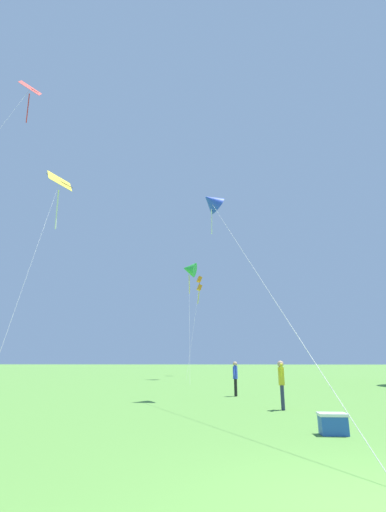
{
  "coord_description": "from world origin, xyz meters",
  "views": [
    {
      "loc": [
        -2.0,
        -4.28,
        1.52
      ],
      "look_at": [
        -4.35,
        26.89,
        10.51
      ],
      "focal_mm": 25.77,
      "sensor_mm": 36.0,
      "label": 1
    }
  ],
  "objects_px": {
    "kite_red_high": "(26,98)",
    "kite_yellow_diamond": "(58,193)",
    "kite_green_small": "(189,269)",
    "kite_orange_box": "(199,284)",
    "kite_blue_delta": "(212,202)",
    "person_in_red_shirt": "(281,380)",
    "picnic_cooler": "(333,424)",
    "person_with_spool": "(235,375)"
  },
  "relations": [
    {
      "from": "kite_orange_box",
      "to": "kite_yellow_diamond",
      "type": "xyz_separation_m",
      "value": [
        -9.34,
        -19.22,
        3.1
      ]
    },
    {
      "from": "kite_yellow_diamond",
      "to": "person_with_spool",
      "type": "bearing_deg",
      "value": -26.38
    },
    {
      "from": "kite_orange_box",
      "to": "kite_yellow_diamond",
      "type": "bearing_deg",
      "value": -115.93
    },
    {
      "from": "kite_yellow_diamond",
      "to": "person_with_spool",
      "type": "height_order",
      "value": "kite_yellow_diamond"
    },
    {
      "from": "kite_blue_delta",
      "to": "kite_green_small",
      "type": "distance_m",
      "value": 18.48
    },
    {
      "from": "kite_green_small",
      "to": "person_with_spool",
      "type": "xyz_separation_m",
      "value": [
        3.61,
        -16.78,
        -9.25
      ]
    },
    {
      "from": "person_with_spool",
      "to": "picnic_cooler",
      "type": "relative_size",
      "value": 2.53
    },
    {
      "from": "kite_red_high",
      "to": "person_in_red_shirt",
      "type": "height_order",
      "value": "kite_red_high"
    },
    {
      "from": "kite_red_high",
      "to": "kite_blue_delta",
      "type": "height_order",
      "value": "kite_red_high"
    },
    {
      "from": "kite_red_high",
      "to": "person_with_spool",
      "type": "xyz_separation_m",
      "value": [
        17.39,
        -8.31,
        -23.05
      ]
    },
    {
      "from": "kite_yellow_diamond",
      "to": "person_in_red_shirt",
      "type": "bearing_deg",
      "value": -38.53
    },
    {
      "from": "kite_green_small",
      "to": "person_in_red_shirt",
      "type": "relative_size",
      "value": 7.13
    },
    {
      "from": "kite_orange_box",
      "to": "person_in_red_shirt",
      "type": "bearing_deg",
      "value": -81.6
    },
    {
      "from": "kite_green_small",
      "to": "picnic_cooler",
      "type": "relative_size",
      "value": 18.35
    },
    {
      "from": "kite_yellow_diamond",
      "to": "picnic_cooler",
      "type": "relative_size",
      "value": 25.73
    },
    {
      "from": "kite_blue_delta",
      "to": "kite_green_small",
      "type": "bearing_deg",
      "value": 98.31
    },
    {
      "from": "kite_orange_box",
      "to": "person_in_red_shirt",
      "type": "height_order",
      "value": "kite_orange_box"
    },
    {
      "from": "kite_orange_box",
      "to": "picnic_cooler",
      "type": "height_order",
      "value": "kite_orange_box"
    },
    {
      "from": "kite_green_small",
      "to": "kite_orange_box",
      "type": "bearing_deg",
      "value": 86.68
    },
    {
      "from": "kite_yellow_diamond",
      "to": "picnic_cooler",
      "type": "bearing_deg",
      "value": -46.87
    },
    {
      "from": "kite_blue_delta",
      "to": "picnic_cooler",
      "type": "bearing_deg",
      "value": -70.24
    },
    {
      "from": "kite_blue_delta",
      "to": "person_in_red_shirt",
      "type": "relative_size",
      "value": 7.65
    },
    {
      "from": "kite_red_high",
      "to": "person_in_red_shirt",
      "type": "distance_m",
      "value": 32.46
    },
    {
      "from": "kite_red_high",
      "to": "person_in_red_shirt",
      "type": "bearing_deg",
      "value": -35.01
    },
    {
      "from": "kite_blue_delta",
      "to": "person_with_spool",
      "type": "xyz_separation_m",
      "value": [
        0.94,
        1.46,
        -8.05
      ]
    },
    {
      "from": "kite_orange_box",
      "to": "kite_green_small",
      "type": "distance_m",
      "value": 8.63
    },
    {
      "from": "kite_green_small",
      "to": "picnic_cooler",
      "type": "xyz_separation_m",
      "value": [
        5.37,
        -25.78,
        -9.94
      ]
    },
    {
      "from": "person_in_red_shirt",
      "to": "picnic_cooler",
      "type": "bearing_deg",
      "value": -84.4
    },
    {
      "from": "picnic_cooler",
      "to": "kite_orange_box",
      "type": "bearing_deg",
      "value": 98.06
    },
    {
      "from": "person_with_spool",
      "to": "kite_green_small",
      "type": "bearing_deg",
      "value": 102.13
    },
    {
      "from": "kite_yellow_diamond",
      "to": "picnic_cooler",
      "type": "height_order",
      "value": "kite_yellow_diamond"
    },
    {
      "from": "kite_blue_delta",
      "to": "kite_orange_box",
      "type": "bearing_deg",
      "value": 94.61
    },
    {
      "from": "kite_orange_box",
      "to": "person_in_red_shirt",
      "type": "distance_m",
      "value": 31.99
    },
    {
      "from": "kite_green_small",
      "to": "person_in_red_shirt",
      "type": "height_order",
      "value": "kite_green_small"
    },
    {
      "from": "kite_yellow_diamond",
      "to": "kite_green_small",
      "type": "bearing_deg",
      "value": 50.17
    },
    {
      "from": "kite_red_high",
      "to": "kite_yellow_diamond",
      "type": "height_order",
      "value": "kite_red_high"
    },
    {
      "from": "kite_yellow_diamond",
      "to": "kite_green_small",
      "type": "xyz_separation_m",
      "value": [
        8.85,
        10.6,
        -3.4
      ]
    },
    {
      "from": "kite_yellow_diamond",
      "to": "person_in_red_shirt",
      "type": "distance_m",
      "value": 21.7
    },
    {
      "from": "kite_blue_delta",
      "to": "person_in_red_shirt",
      "type": "xyz_separation_m",
      "value": [
        2.3,
        -3.35,
        -8.03
      ]
    },
    {
      "from": "person_in_red_shirt",
      "to": "kite_orange_box",
      "type": "bearing_deg",
      "value": 98.4
    },
    {
      "from": "kite_blue_delta",
      "to": "kite_green_small",
      "type": "height_order",
      "value": "kite_green_small"
    },
    {
      "from": "kite_green_small",
      "to": "person_with_spool",
      "type": "relative_size",
      "value": 7.26
    }
  ]
}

